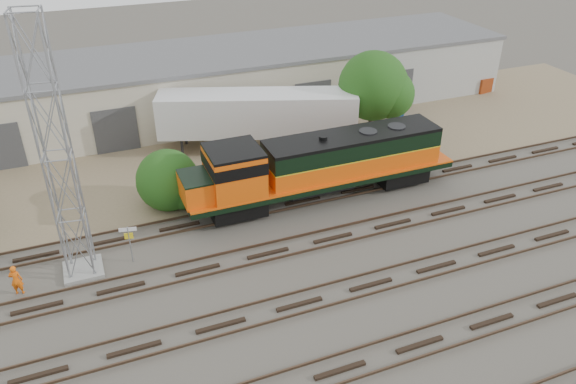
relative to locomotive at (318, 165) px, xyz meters
name	(u,v)px	position (x,y,z in m)	size (l,w,h in m)	color
ground	(278,270)	(-5.01, -6.00, -2.45)	(140.00, 140.00, 0.00)	#47423A
dirt_strip	(206,154)	(-5.01, 9.00, -2.44)	(80.00, 16.00, 0.02)	#726047
tracks	(299,304)	(-5.01, -9.00, -2.37)	(80.00, 20.40, 0.28)	black
warehouse	(181,86)	(-4.96, 16.98, 0.20)	(58.40, 10.40, 5.30)	#BEB69E
locomotive	(318,165)	(0.00, 0.00, 0.00)	(17.84, 3.13, 4.29)	black
signal_tower	(58,160)	(-14.67, -2.23, 4.21)	(2.01, 2.01, 13.62)	gray
sign_post	(129,238)	(-12.09, -2.35, -0.87)	(0.91, 0.23, 2.26)	gray
worker	(16,280)	(-17.81, -2.90, -1.60)	(0.62, 0.41, 1.70)	#F25E0D
semi_trailer	(262,115)	(-0.77, 8.24, 0.36)	(14.67, 7.64, 4.47)	silver
dumpster_blue	(393,107)	(11.91, 10.43, -1.70)	(1.60, 1.50, 1.50)	#164399
dumpster_red	(482,84)	(22.85, 12.46, -1.75)	(1.50, 1.40, 1.40)	maroon
tree_mid	(172,182)	(-8.76, 2.75, -0.82)	(4.12, 3.93, 3.93)	#382619
tree_east	(377,88)	(7.83, 6.53, 1.86)	(5.49, 5.23, 7.06)	#382619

